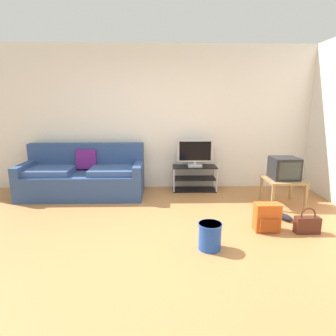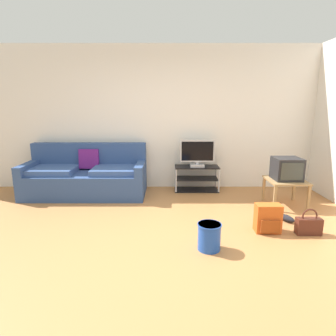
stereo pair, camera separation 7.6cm
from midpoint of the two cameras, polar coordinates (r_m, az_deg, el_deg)
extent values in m
cube|color=#B27542|center=(3.51, -4.09, -15.07)|extent=(9.00, 9.80, 0.02)
cube|color=silver|center=(5.56, -3.10, 9.86)|extent=(9.00, 0.10, 2.70)
cube|color=navy|center=(5.36, -16.97, -3.11)|extent=(2.13, 0.91, 0.43)
cube|color=navy|center=(5.60, -16.31, 2.35)|extent=(2.13, 0.20, 0.48)
cube|color=navy|center=(5.64, -26.95, -0.02)|extent=(0.14, 0.91, 0.18)
cube|color=navy|center=(5.11, -6.35, 0.09)|extent=(0.14, 0.91, 0.18)
cube|color=#365289|center=(5.43, -23.28, -0.52)|extent=(0.85, 0.64, 0.10)
cube|color=#365289|center=(5.11, -10.99, -0.49)|extent=(0.85, 0.64, 0.10)
cube|color=#661E70|center=(5.48, -16.39, 1.72)|extent=(0.36, 0.16, 0.37)
cube|color=black|center=(5.42, 4.94, 0.27)|extent=(0.83, 0.38, 0.02)
cube|color=black|center=(5.47, 4.90, -2.05)|extent=(0.80, 0.36, 0.02)
cube|color=black|center=(5.53, 4.86, -4.32)|extent=(0.83, 0.38, 0.02)
cylinder|color=#B7B7BC|center=(5.27, 0.78, -2.56)|extent=(0.03, 0.03, 0.47)
cylinder|color=#B7B7BC|center=(5.36, 9.34, -2.47)|extent=(0.03, 0.03, 0.47)
cylinder|color=#B7B7BC|center=(5.61, 0.65, -1.63)|extent=(0.03, 0.03, 0.47)
cylinder|color=#B7B7BC|center=(5.69, 8.72, -1.57)|extent=(0.03, 0.03, 0.47)
cube|color=#B2B2B7|center=(5.39, 4.97, 0.58)|extent=(0.26, 0.22, 0.05)
cube|color=#B2B2B7|center=(5.38, 4.98, 1.05)|extent=(0.05, 0.04, 0.04)
cube|color=#B2B2B7|center=(5.34, 5.03, 3.44)|extent=(0.65, 0.04, 0.41)
cube|color=black|center=(5.32, 5.06, 3.40)|extent=(0.59, 0.01, 0.35)
cube|color=#9E7A4C|center=(4.98, 21.75, -2.22)|extent=(0.58, 0.58, 0.03)
cube|color=#9E7A4C|center=(4.71, 19.82, -5.63)|extent=(0.04, 0.04, 0.40)
cube|color=#9E7A4C|center=(4.92, 25.51, -5.36)|extent=(0.04, 0.04, 0.40)
cube|color=#9E7A4C|center=(5.18, 17.79, -3.85)|extent=(0.04, 0.04, 0.40)
cube|color=#9E7A4C|center=(5.37, 23.06, -3.69)|extent=(0.04, 0.04, 0.40)
cube|color=#232326|center=(4.96, 21.84, -0.01)|extent=(0.42, 0.39, 0.35)
cube|color=#333833|center=(4.78, 22.77, -0.54)|extent=(0.34, 0.01, 0.28)
cube|color=#CC561E|center=(3.95, 18.67, -9.32)|extent=(0.32, 0.18, 0.37)
cube|color=#994116|center=(3.89, 19.12, -10.79)|extent=(0.24, 0.04, 0.16)
cylinder|color=#994116|center=(4.01, 16.95, -8.58)|extent=(0.04, 0.04, 0.30)
cylinder|color=#994116|center=(4.07, 19.37, -8.45)|extent=(0.04, 0.04, 0.30)
cube|color=#4C2319|center=(4.10, 25.62, -10.26)|extent=(0.31, 0.12, 0.22)
torus|color=#4C2319|center=(4.06, 25.81, -8.45)|extent=(0.19, 0.02, 0.19)
cylinder|color=blue|center=(3.35, 7.72, -13.39)|extent=(0.26, 0.26, 0.31)
cylinder|color=blue|center=(3.29, 7.80, -11.12)|extent=(0.27, 0.27, 0.02)
ellipsoid|color=black|center=(4.35, 19.48, -9.31)|extent=(0.13, 0.26, 0.09)
ellipsoid|color=black|center=(4.43, 21.97, -9.14)|extent=(0.21, 0.28, 0.09)
camera|label=1|loc=(0.04, -90.50, -0.11)|focal=30.42mm
camera|label=2|loc=(0.04, 89.50, 0.11)|focal=30.42mm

